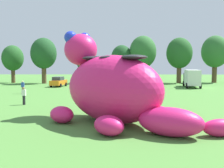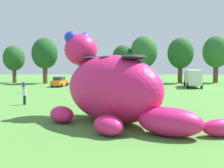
% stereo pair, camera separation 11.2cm
% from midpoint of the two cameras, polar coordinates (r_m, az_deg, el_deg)
% --- Properties ---
extents(ground_plane, '(160.00, 160.00, 0.00)m').
position_cam_midpoint_polar(ground_plane, '(17.72, -1.65, -8.27)').
color(ground_plane, '#4C8438').
extents(giant_inflatable_creature, '(11.54, 9.35, 6.35)m').
position_cam_midpoint_polar(giant_inflatable_creature, '(17.05, -0.17, -0.86)').
color(giant_inflatable_creature, '#E01E6B').
rests_on(giant_inflatable_creature, ground).
extents(car_orange, '(2.41, 4.31, 1.72)m').
position_cam_midpoint_polar(car_orange, '(45.48, -11.90, 0.51)').
color(car_orange, orange).
rests_on(car_orange, ground).
extents(car_silver, '(2.12, 4.19, 1.72)m').
position_cam_midpoint_polar(car_silver, '(44.75, -6.66, 0.51)').
color(car_silver, '#B7BABF').
rests_on(car_silver, ground).
extents(car_white, '(2.28, 4.26, 1.72)m').
position_cam_midpoint_polar(car_white, '(44.23, -1.62, 0.49)').
color(car_white, white).
rests_on(car_white, ground).
extents(car_blue, '(2.07, 4.17, 1.72)m').
position_cam_midpoint_polar(car_blue, '(43.09, 4.20, 0.38)').
color(car_blue, '#2347B7').
rests_on(car_blue, ground).
extents(car_green, '(2.31, 4.27, 1.72)m').
position_cam_midpoint_polar(car_green, '(44.72, 8.96, 0.49)').
color(car_green, '#1E7238').
rests_on(car_green, ground).
extents(box_truck, '(3.10, 6.62, 2.95)m').
position_cam_midpoint_polar(box_truck, '(45.15, 17.25, 1.32)').
color(box_truck, '#333842').
rests_on(box_truck, ground).
extents(tree_left, '(4.40, 4.40, 7.81)m').
position_cam_midpoint_polar(tree_left, '(57.25, -21.29, 5.35)').
color(tree_left, brown).
rests_on(tree_left, ground).
extents(tree_mid_left, '(5.17, 5.17, 9.17)m').
position_cam_midpoint_polar(tree_mid_left, '(53.56, -15.03, 6.53)').
color(tree_mid_left, brown).
rests_on(tree_mid_left, ground).
extents(tree_centre_left, '(3.91, 3.91, 6.95)m').
position_cam_midpoint_polar(tree_centre_left, '(52.39, -5.84, 5.12)').
color(tree_centre_left, brown).
rests_on(tree_centre_left, ground).
extents(tree_centre, '(4.41, 4.41, 7.83)m').
position_cam_midpoint_polar(tree_centre, '(53.12, 2.13, 5.75)').
color(tree_centre, brown).
rests_on(tree_centre, ground).
extents(tree_centre_right, '(5.44, 5.44, 9.66)m').
position_cam_midpoint_polar(tree_centre_right, '(52.84, 6.82, 7.03)').
color(tree_centre_right, brown).
rests_on(tree_centre_right, ground).
extents(tree_mid_right, '(5.25, 5.25, 9.32)m').
position_cam_midpoint_polar(tree_mid_right, '(54.47, 14.70, 6.60)').
color(tree_mid_right, brown).
rests_on(tree_mid_right, ground).
extents(tree_right, '(5.56, 5.56, 9.86)m').
position_cam_midpoint_polar(tree_right, '(58.12, 21.89, 6.64)').
color(tree_right, brown).
rests_on(tree_right, ground).
extents(spectator_near_inflatable, '(0.38, 0.26, 1.71)m').
position_cam_midpoint_polar(spectator_near_inflatable, '(26.30, -1.95, -2.22)').
color(spectator_near_inflatable, '#726656').
rests_on(spectator_near_inflatable, ground).
extents(spectator_mid_field, '(0.38, 0.26, 1.71)m').
position_cam_midpoint_polar(spectator_mid_field, '(35.36, -2.65, -0.51)').
color(spectator_mid_field, black).
rests_on(spectator_mid_field, ground).
extents(spectator_by_cars, '(0.38, 0.26, 1.71)m').
position_cam_midpoint_polar(spectator_by_cars, '(35.96, -19.33, -0.67)').
color(spectator_by_cars, '#726656').
rests_on(spectator_by_cars, ground).
extents(spectator_wandering, '(0.38, 0.26, 1.71)m').
position_cam_midpoint_polar(spectator_wandering, '(26.02, -19.14, -2.53)').
color(spectator_wandering, black).
rests_on(spectator_wandering, ground).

